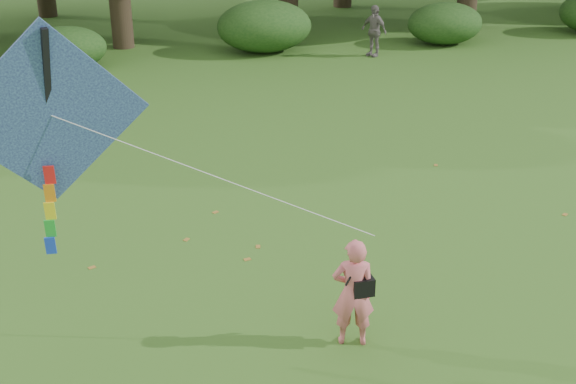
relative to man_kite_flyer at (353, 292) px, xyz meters
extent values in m
plane|color=#265114|center=(-0.01, 0.02, -0.81)|extent=(100.00, 100.00, 0.00)
imported|color=#D56469|center=(0.00, 0.00, 0.00)|extent=(0.67, 0.53, 1.62)
imported|color=slate|center=(6.61, 16.24, 0.10)|extent=(0.93, 1.14, 1.82)
cube|color=black|center=(0.12, -0.03, 0.10)|extent=(0.30, 0.20, 0.26)
cylinder|color=black|center=(0.00, -0.04, 0.41)|extent=(0.33, 0.14, 0.47)
cube|color=#2974B5|center=(-3.73, 1.33, 2.45)|extent=(2.56, 0.51, 2.54)
cube|color=black|center=(-3.73, 1.36, 2.45)|extent=(0.30, 0.67, 2.29)
cylinder|color=white|center=(-1.74, 0.64, 1.66)|extent=(3.99, 1.40, 1.59)
cube|color=red|center=(-3.83, 1.35, 1.62)|extent=(0.14, 0.06, 0.26)
cube|color=orange|center=(-3.86, 1.35, 1.36)|extent=(0.14, 0.06, 0.26)
cube|color=yellow|center=(-3.89, 1.35, 1.10)|extent=(0.14, 0.06, 0.26)
cube|color=green|center=(-3.92, 1.35, 0.84)|extent=(0.14, 0.06, 0.26)
cube|color=blue|center=(-3.95, 1.35, 0.58)|extent=(0.14, 0.06, 0.26)
cylinder|color=#3A2D1E|center=(-2.01, 20.02, 0.76)|extent=(0.80, 0.80, 3.15)
ellipsoid|color=#264919|center=(-4.01, 17.12, -0.10)|extent=(2.66, 2.09, 1.42)
ellipsoid|color=#264919|center=(2.99, 17.92, 0.13)|extent=(3.50, 2.75, 1.88)
ellipsoid|color=#264919|center=(9.99, 17.42, -0.02)|extent=(2.94, 2.31, 1.58)
cube|color=olive|center=(4.12, 5.86, -0.81)|extent=(0.12, 0.14, 0.01)
cube|color=olive|center=(5.41, 2.83, -0.81)|extent=(0.14, 0.13, 0.01)
cube|color=olive|center=(-3.51, 3.10, -0.81)|extent=(0.14, 0.12, 0.01)
cube|color=olive|center=(-0.65, 3.10, -0.81)|extent=(0.11, 0.14, 0.01)
cube|color=olive|center=(-1.84, 3.70, -0.81)|extent=(0.14, 0.14, 0.01)
cube|color=olive|center=(-5.05, 9.84, -0.81)|extent=(0.14, 0.13, 0.01)
cube|color=olive|center=(-1.14, 4.70, -0.81)|extent=(0.14, 0.13, 0.01)
cube|color=olive|center=(-0.93, 2.70, -0.81)|extent=(0.13, 0.10, 0.01)
camera|label=1|loc=(-3.06, -7.95, 5.27)|focal=45.00mm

